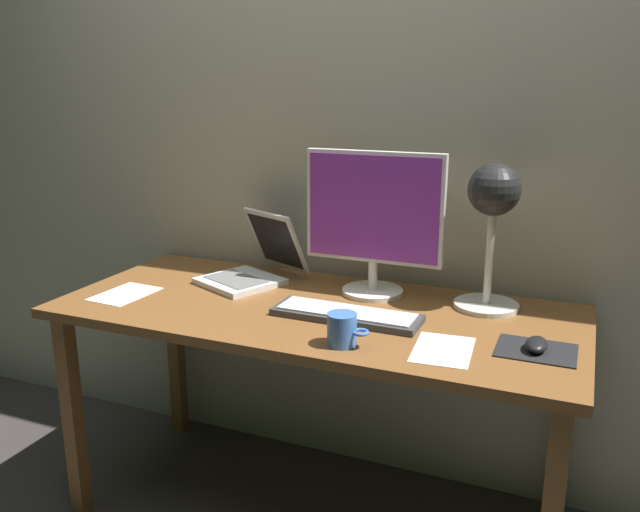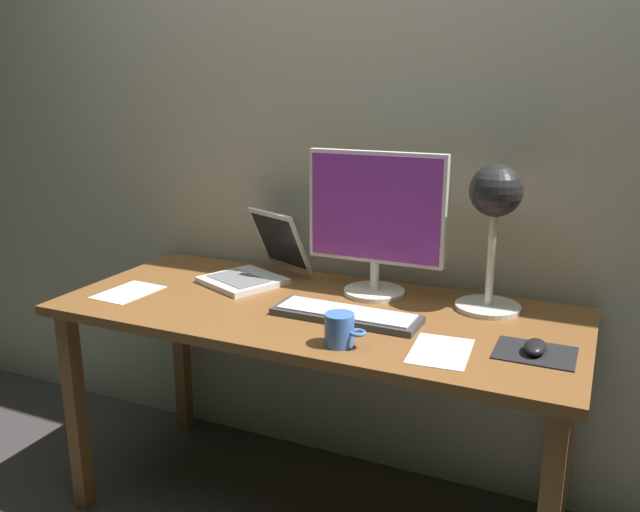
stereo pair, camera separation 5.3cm
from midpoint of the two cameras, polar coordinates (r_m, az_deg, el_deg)
The scene contains 11 objects.
back_wall at distance 2.28m, azimuth 4.64°, elevation 12.12°, with size 4.80×0.06×2.60m, color #B2A893.
desk at distance 2.05m, azimuth 0.41°, elevation -6.59°, with size 1.60×0.70×0.74m.
monitor at distance 2.08m, azimuth 5.61°, elevation 3.39°, with size 0.45×0.20×0.46m.
keyboard_main at distance 1.92m, azimuth 3.09°, elevation -5.14°, with size 0.44×0.15×0.03m.
laptop at distance 2.29m, azimuth -4.57°, elevation -0.45°, with size 0.36×0.40×0.24m.
desk_lamp at distance 1.99m, azimuth 15.74°, elevation 4.00°, with size 0.20×0.20×0.44m.
mousepad at distance 1.79m, azimuth 19.08°, elevation -8.00°, with size 0.20×0.16×0.00m, color black.
mouse at distance 1.78m, azimuth 19.09°, elevation -7.51°, with size 0.06×0.10×0.03m, color black.
coffee_mug at distance 1.73m, azimuth 2.65°, elevation -6.45°, with size 0.11×0.08×0.09m.
paper_sheet_near_mouse at distance 2.24m, azimuth -15.72°, elevation -3.06°, with size 0.15×0.21×0.00m, color white.
paper_sheet_by_keyboard at distance 1.74m, azimuth 11.34°, elevation -8.14°, with size 0.15×0.21×0.00m, color white.
Camera 2 is at (0.80, -1.73, 1.42)m, focal length 36.69 mm.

